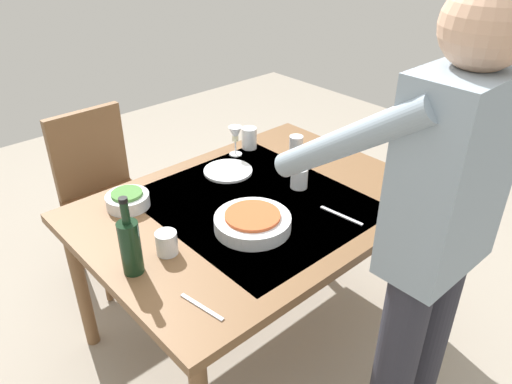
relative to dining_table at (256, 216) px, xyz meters
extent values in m
plane|color=#9E9384|center=(0.00, 0.00, -0.66)|extent=(6.00, 6.00, 0.00)
cube|color=brown|center=(0.00, 0.00, 0.05)|extent=(1.44, 1.04, 0.04)
cube|color=#C6AD89|center=(0.00, 0.00, 0.07)|extent=(0.79, 0.89, 0.00)
cylinder|color=brown|center=(-0.65, -0.45, -0.31)|extent=(0.06, 0.06, 0.69)
cylinder|color=brown|center=(0.65, -0.45, -0.31)|extent=(0.06, 0.06, 0.69)
cylinder|color=brown|center=(-0.65, 0.45, -0.31)|extent=(0.06, 0.06, 0.69)
cube|color=#523019|center=(0.28, -0.82, -0.21)|extent=(0.40, 0.40, 0.04)
cube|color=brown|center=(0.28, -1.00, 0.04)|extent=(0.40, 0.04, 0.45)
cylinder|color=brown|center=(0.11, -0.99, -0.43)|extent=(0.04, 0.04, 0.43)
cylinder|color=brown|center=(0.45, -0.99, -0.43)|extent=(0.04, 0.04, 0.43)
cylinder|color=brown|center=(0.11, -0.65, -0.43)|extent=(0.04, 0.04, 0.43)
cylinder|color=brown|center=(0.45, -0.65, -0.43)|extent=(0.04, 0.04, 0.43)
cylinder|color=#2D2D38|center=(0.10, 0.80, -0.22)|extent=(0.14, 0.14, 0.88)
cylinder|color=#2D2D38|center=(-0.10, 0.80, -0.22)|extent=(0.14, 0.14, 0.88)
cube|color=#8C9EAD|center=(0.00, 0.80, 0.52)|extent=(0.36, 0.20, 0.60)
sphere|color=tan|center=(0.00, 0.80, 0.92)|extent=(0.22, 0.22, 0.22)
cylinder|color=#8C9EAD|center=(0.17, 0.56, 0.60)|extent=(0.08, 0.52, 0.40)
cylinder|color=#8C9EAD|center=(-0.17, 0.56, 0.60)|extent=(0.08, 0.52, 0.40)
cylinder|color=black|center=(0.62, 0.05, 0.17)|extent=(0.07, 0.07, 0.20)
cylinder|color=black|center=(0.62, 0.05, 0.31)|extent=(0.03, 0.03, 0.08)
cylinder|color=black|center=(0.62, 0.05, 0.36)|extent=(0.03, 0.03, 0.02)
cylinder|color=white|center=(-0.23, -0.41, 0.07)|extent=(0.06, 0.06, 0.01)
cylinder|color=white|center=(-0.23, -0.41, 0.11)|extent=(0.01, 0.01, 0.07)
cone|color=white|center=(-0.23, -0.41, 0.18)|extent=(0.07, 0.07, 0.07)
cylinder|color=beige|center=(-0.23, -0.41, 0.16)|extent=(0.03, 0.03, 0.03)
cylinder|color=silver|center=(-0.23, 0.03, 0.12)|extent=(0.08, 0.08, 0.09)
cylinder|color=silver|center=(0.47, 0.04, 0.11)|extent=(0.08, 0.08, 0.09)
cylinder|color=silver|center=(-0.46, -0.21, 0.12)|extent=(0.07, 0.07, 0.10)
cylinder|color=silver|center=(-0.33, -0.42, 0.12)|extent=(0.08, 0.08, 0.11)
cylinder|color=silver|center=(0.14, 0.14, 0.10)|extent=(0.30, 0.30, 0.05)
cylinder|color=#C6562D|center=(0.14, 0.14, 0.12)|extent=(0.22, 0.22, 0.03)
cylinder|color=silver|center=(0.42, -0.33, 0.10)|extent=(0.18, 0.18, 0.05)
cylinder|color=#4C843D|center=(0.42, -0.33, 0.12)|extent=(0.13, 0.13, 0.03)
cylinder|color=silver|center=(-0.08, -0.29, 0.07)|extent=(0.23, 0.23, 0.01)
cube|color=silver|center=(-0.19, 0.31, 0.07)|extent=(0.03, 0.20, 0.00)
cube|color=silver|center=(0.55, 0.35, 0.07)|extent=(0.04, 0.18, 0.00)
camera|label=1|loc=(1.19, 1.32, 1.17)|focal=34.62mm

